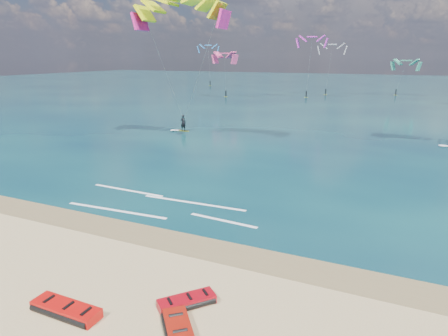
{
  "coord_description": "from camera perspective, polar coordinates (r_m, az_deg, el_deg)",
  "views": [
    {
      "loc": [
        12.33,
        -12.96,
        9.16
      ],
      "look_at": [
        2.8,
        8.0,
        2.65
      ],
      "focal_mm": 32.0,
      "sensor_mm": 36.0,
      "label": 1
    }
  ],
  "objects": [
    {
      "name": "sea",
      "position": [
        117.96,
        18.69,
        10.52
      ],
      "size": [
        320.0,
        200.0,
        0.04
      ],
      "primitive_type": "cube",
      "color": "#0A2639",
      "rests_on": "ground"
    },
    {
      "name": "wet_sand_strip",
      "position": [
        22.15,
        -12.19,
        -9.02
      ],
      "size": [
        320.0,
        2.4,
        0.01
      ],
      "primitive_type": "cube",
      "color": "brown",
      "rests_on": "ground"
    },
    {
      "name": "ground",
      "position": [
        55.14,
        11.24,
        5.91
      ],
      "size": [
        320.0,
        320.0,
        0.0
      ],
      "primitive_type": "plane",
      "color": "tan",
      "rests_on": "ground"
    },
    {
      "name": "distant_kites",
      "position": [
        91.08,
        15.6,
        12.86
      ],
      "size": [
        84.31,
        45.44,
        12.89
      ],
      "color": "teal",
      "rests_on": "ground"
    },
    {
      "name": "shoreline_foam",
      "position": [
        25.76,
        -9.22,
        -5.15
      ],
      "size": [
        13.37,
        3.88,
        0.01
      ],
      "color": "white",
      "rests_on": "ground"
    },
    {
      "name": "kitesurfer_main",
      "position": [
        44.82,
        -6.09,
        14.51
      ],
      "size": [
        12.91,
        9.55,
        16.21
      ],
      "rotation": [
        0.0,
        0.0,
        -0.06
      ],
      "color": "#AFCC18",
      "rests_on": "sea"
    },
    {
      "name": "packed_kite_left",
      "position": [
        16.67,
        -21.57,
        -18.79
      ],
      "size": [
        2.99,
        1.21,
        0.44
      ],
      "primitive_type": null,
      "rotation": [
        0.0,
        0.0,
        -0.0
      ],
      "color": "red",
      "rests_on": "ground"
    },
    {
      "name": "packed_kite_right",
      "position": [
        16.12,
        -5.33,
        -18.93
      ],
      "size": [
        2.38,
        2.5,
        0.39
      ],
      "primitive_type": null,
      "rotation": [
        0.0,
        0.0,
        0.85
      ],
      "color": "#A40712",
      "rests_on": "ground"
    }
  ]
}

